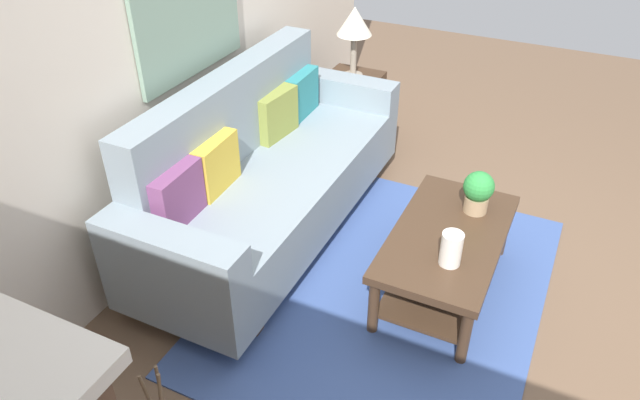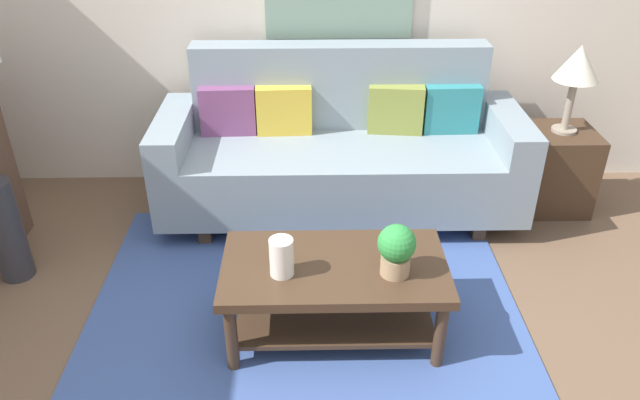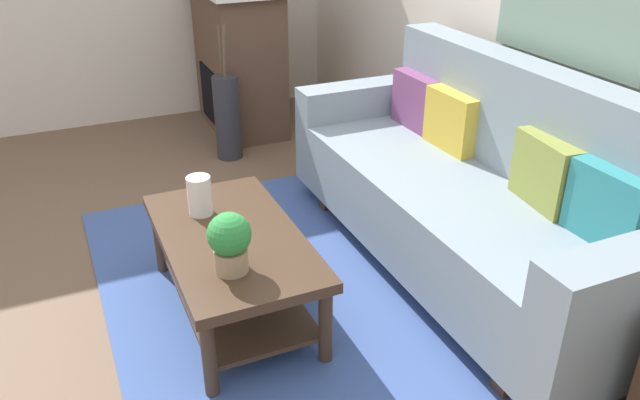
# 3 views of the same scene
# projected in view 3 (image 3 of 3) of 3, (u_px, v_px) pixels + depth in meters

# --- Properties ---
(ground_plane) EXTENTS (9.61, 9.61, 0.00)m
(ground_plane) POSITION_uv_depth(u_px,v_px,m) (187.00, 305.00, 3.08)
(ground_plane) COLOR brown
(area_rug) EXTENTS (2.31, 1.76, 0.01)m
(area_rug) POSITION_uv_depth(u_px,v_px,m) (282.00, 280.00, 3.26)
(area_rug) COLOR #3D5693
(area_rug) RESTS_ON ground_plane
(couch) EXTENTS (2.33, 0.84, 1.08)m
(couch) POSITION_uv_depth(u_px,v_px,m) (468.00, 193.00, 3.21)
(couch) COLOR gray
(couch) RESTS_ON ground_plane
(throw_pillow_plum) EXTENTS (0.36, 0.13, 0.32)m
(throw_pillow_plum) POSITION_uv_depth(u_px,v_px,m) (417.00, 101.00, 3.74)
(throw_pillow_plum) COLOR #7A4270
(throw_pillow_plum) RESTS_ON couch
(throw_pillow_mustard) EXTENTS (0.36, 0.14, 0.32)m
(throw_pillow_mustard) POSITION_uv_depth(u_px,v_px,m) (452.00, 121.00, 3.44)
(throw_pillow_mustard) COLOR gold
(throw_pillow_mustard) RESTS_ON couch
(throw_pillow_olive) EXTENTS (0.37, 0.16, 0.32)m
(throw_pillow_olive) POSITION_uv_depth(u_px,v_px,m) (546.00, 172.00, 2.84)
(throw_pillow_olive) COLOR olive
(throw_pillow_olive) RESTS_ON couch
(throw_pillow_teal) EXTENTS (0.36, 0.13, 0.32)m
(throw_pillow_teal) POSITION_uv_depth(u_px,v_px,m) (609.00, 207.00, 2.54)
(throw_pillow_teal) COLOR teal
(throw_pillow_teal) RESTS_ON couch
(coffee_table) EXTENTS (1.10, 0.60, 0.43)m
(coffee_table) POSITION_uv_depth(u_px,v_px,m) (232.00, 256.00, 2.89)
(coffee_table) COLOR #422D1E
(coffee_table) RESTS_ON ground_plane
(tabletop_vase) EXTENTS (0.11, 0.11, 0.19)m
(tabletop_vase) POSITION_uv_depth(u_px,v_px,m) (200.00, 196.00, 2.97)
(tabletop_vase) COLOR white
(tabletop_vase) RESTS_ON coffee_table
(potted_plant_tabletop) EXTENTS (0.18, 0.18, 0.26)m
(potted_plant_tabletop) POSITION_uv_depth(u_px,v_px,m) (230.00, 241.00, 2.52)
(potted_plant_tabletop) COLOR tan
(potted_plant_tabletop) RESTS_ON coffee_table
(fireplace) EXTENTS (1.02, 0.58, 1.16)m
(fireplace) POSITION_uv_depth(u_px,v_px,m) (239.00, 57.00, 5.01)
(fireplace) COLOR brown
(fireplace) RESTS_ON ground_plane
(floor_vase) EXTENTS (0.19, 0.19, 0.62)m
(floor_vase) POSITION_uv_depth(u_px,v_px,m) (228.00, 118.00, 4.57)
(floor_vase) COLOR #2D2D33
(floor_vase) RESTS_ON ground_plane
(floor_vase_branch_a) EXTENTS (0.03, 0.02, 0.36)m
(floor_vase_branch_a) POSITION_uv_depth(u_px,v_px,m) (224.00, 51.00, 4.33)
(floor_vase_branch_a) COLOR brown
(floor_vase_branch_a) RESTS_ON floor_vase
(floor_vase_branch_b) EXTENTS (0.04, 0.03, 0.36)m
(floor_vase_branch_b) POSITION_uv_depth(u_px,v_px,m) (225.00, 50.00, 4.36)
(floor_vase_branch_b) COLOR brown
(floor_vase_branch_b) RESTS_ON floor_vase
(floor_vase_branch_c) EXTENTS (0.05, 0.02, 0.36)m
(floor_vase_branch_c) POSITION_uv_depth(u_px,v_px,m) (220.00, 51.00, 4.35)
(floor_vase_branch_c) COLOR brown
(floor_vase_branch_c) RESTS_ON floor_vase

